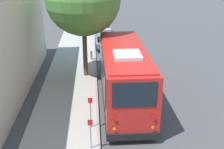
{
  "coord_description": "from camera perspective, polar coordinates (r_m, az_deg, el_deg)",
  "views": [
    {
      "loc": [
        -14.81,
        2.07,
        7.95
      ],
      "look_at": [
        1.65,
        0.93,
        1.3
      ],
      "focal_mm": 45.0,
      "sensor_mm": 36.0,
      "label": 1
    }
  ],
  "objects": [
    {
      "name": "ground_plane",
      "position": [
        16.93,
        3.55,
        -6.09
      ],
      "size": [
        160.0,
        160.0,
        0.0
      ],
      "primitive_type": "plane",
      "color": "#474749"
    },
    {
      "name": "sidewalk_slab",
      "position": [
        16.86,
        -9.38,
        -6.22
      ],
      "size": [
        80.0,
        3.56,
        0.15
      ],
      "primitive_type": "cube",
      "color": "#A3A099",
      "rests_on": "ground"
    },
    {
      "name": "curb_strip",
      "position": [
        16.77,
        -3.04,
        -6.09
      ],
      "size": [
        80.0,
        0.14,
        0.15
      ],
      "primitive_type": "cube",
      "color": "gray",
      "rests_on": "ground"
    },
    {
      "name": "shuttle_bus",
      "position": [
        16.38,
        2.41,
        0.39
      ],
      "size": [
        8.82,
        2.69,
        3.6
      ],
      "rotation": [
        0.0,
        0.0,
        -0.0
      ],
      "color": "red",
      "rests_on": "ground"
    },
    {
      "name": "parked_sedan_gray",
      "position": [
        28.32,
        -1.5,
        6.91
      ],
      "size": [
        4.5,
        1.9,
        1.3
      ],
      "rotation": [
        0.0,
        0.0,
        0.03
      ],
      "color": "slate",
      "rests_on": "ground"
    },
    {
      "name": "parked_sedan_silver",
      "position": [
        34.1,
        -2.03,
        9.49
      ],
      "size": [
        4.3,
        1.99,
        1.3
      ],
      "rotation": [
        0.0,
        0.0,
        0.06
      ],
      "color": "#A8AAAF",
      "rests_on": "ground"
    },
    {
      "name": "parked_sedan_tan",
      "position": [
        40.8,
        -2.0,
        11.55
      ],
      "size": [
        4.65,
        1.92,
        1.28
      ],
      "rotation": [
        0.0,
        0.0,
        -0.06
      ],
      "color": "tan",
      "rests_on": "ground"
    },
    {
      "name": "parked_sedan_white",
      "position": [
        47.31,
        -2.65,
        12.96
      ],
      "size": [
        4.2,
        1.8,
        1.26
      ],
      "rotation": [
        0.0,
        0.0,
        -0.03
      ],
      "color": "silver",
      "rests_on": "ground"
    },
    {
      "name": "sign_post_near",
      "position": [
        12.66,
        -4.39,
        -11.9
      ],
      "size": [
        0.06,
        0.22,
        1.47
      ],
      "color": "gray",
      "rests_on": "sidewalk_slab"
    },
    {
      "name": "sign_post_far",
      "position": [
        14.11,
        -4.38,
        -7.63
      ],
      "size": [
        0.06,
        0.22,
        1.64
      ],
      "color": "gray",
      "rests_on": "sidewalk_slab"
    },
    {
      "name": "fire_hydrant",
      "position": [
        24.1,
        -4.24,
        4.02
      ],
      "size": [
        0.22,
        0.22,
        0.81
      ],
      "color": "#99999E",
      "rests_on": "sidewalk_slab"
    }
  ]
}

